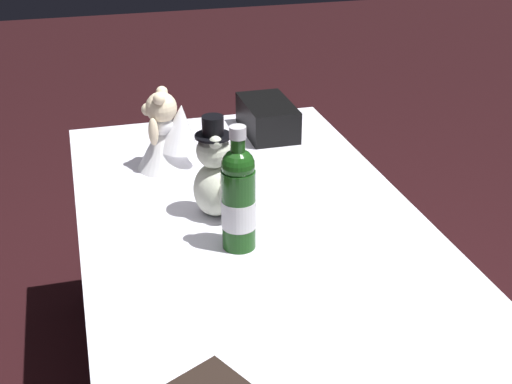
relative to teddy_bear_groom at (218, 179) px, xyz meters
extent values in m
cube|color=white|center=(-0.10, -0.08, -0.46)|extent=(1.65, 0.90, 0.72)
ellipsoid|color=silver|center=(0.00, 0.01, -0.03)|extent=(0.13, 0.11, 0.15)
cube|color=black|center=(0.00, -0.02, -0.03)|extent=(0.11, 0.05, 0.11)
sphere|color=silver|center=(0.00, 0.01, 0.08)|extent=(0.09, 0.09, 0.09)
sphere|color=silver|center=(0.00, -0.03, 0.08)|extent=(0.04, 0.04, 0.04)
sphere|color=silver|center=(-0.03, 0.01, 0.12)|extent=(0.03, 0.03, 0.03)
sphere|color=silver|center=(0.03, 0.01, 0.12)|extent=(0.03, 0.03, 0.03)
ellipsoid|color=silver|center=(-0.07, 0.00, -0.02)|extent=(0.04, 0.04, 0.08)
ellipsoid|color=silver|center=(0.07, -0.01, -0.02)|extent=(0.04, 0.04, 0.08)
sphere|color=silver|center=(-0.04, -0.05, -0.08)|extent=(0.05, 0.05, 0.05)
sphere|color=silver|center=(0.03, -0.06, -0.08)|extent=(0.05, 0.05, 0.05)
cylinder|color=black|center=(0.00, 0.01, 0.12)|extent=(0.10, 0.10, 0.01)
cylinder|color=black|center=(0.00, 0.01, 0.15)|extent=(0.06, 0.06, 0.05)
cone|color=white|center=(0.33, 0.10, -0.03)|extent=(0.17, 0.17, 0.15)
ellipsoid|color=white|center=(0.33, 0.10, 0.04)|extent=(0.08, 0.07, 0.07)
sphere|color=beige|center=(0.33, 0.10, 0.09)|extent=(0.09, 0.09, 0.09)
sphere|color=beige|center=(0.35, 0.13, 0.09)|extent=(0.04, 0.04, 0.04)
sphere|color=beige|center=(0.37, 0.09, 0.13)|extent=(0.04, 0.04, 0.04)
sphere|color=beige|center=(0.30, 0.11, 0.13)|extent=(0.04, 0.04, 0.04)
ellipsoid|color=beige|center=(0.39, 0.10, 0.03)|extent=(0.03, 0.03, 0.09)
ellipsoid|color=beige|center=(0.30, 0.13, 0.03)|extent=(0.03, 0.03, 0.09)
cone|color=white|center=(0.32, 0.05, 0.03)|extent=(0.16, 0.17, 0.16)
cylinder|color=#174513|center=(-0.18, -0.01, 0.00)|extent=(0.08, 0.08, 0.21)
sphere|color=#174513|center=(-0.18, -0.01, 0.12)|extent=(0.08, 0.08, 0.08)
cylinder|color=#174513|center=(-0.18, -0.01, 0.17)|extent=(0.03, 0.03, 0.08)
cylinder|color=silver|center=(-0.18, -0.01, 0.20)|extent=(0.04, 0.04, 0.03)
cylinder|color=silver|center=(-0.18, -0.01, -0.01)|extent=(0.08, 0.08, 0.07)
cylinder|color=navy|center=(0.58, 0.02, -0.10)|extent=(0.10, 0.11, 0.01)
cone|color=silver|center=(0.53, 0.07, -0.10)|extent=(0.02, 0.02, 0.01)
cube|color=black|center=(0.53, -0.29, -0.05)|extent=(0.27, 0.16, 0.11)
cube|color=#B7B7BF|center=(0.53, -0.36, -0.05)|extent=(0.03, 0.01, 0.03)
camera|label=1|loc=(-1.60, 0.34, 0.79)|focal=48.20mm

